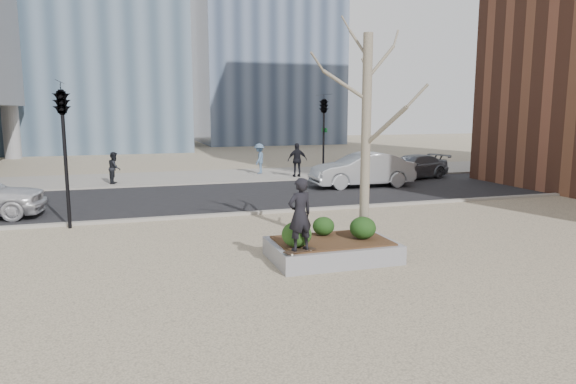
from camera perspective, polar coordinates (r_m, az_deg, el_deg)
name	(u,v)px	position (r m, az deg, el deg)	size (l,w,h in m)	color
ground	(293,263)	(12.48, 0.58, -7.85)	(120.00, 120.00, 0.00)	tan
street	(220,197)	(21.97, -7.55, -0.53)	(60.00, 8.00, 0.02)	black
far_sidewalk	(198,177)	(28.82, -9.99, 1.67)	(60.00, 6.00, 0.02)	gray
planter	(332,250)	(12.75, 4.89, -6.46)	(3.00, 2.00, 0.45)	gray
planter_mulch	(332,241)	(12.69, 4.90, -5.40)	(2.70, 1.70, 0.04)	#382314
sycamore_tree	(367,104)	(12.98, 8.73, 9.66)	(2.80, 2.80, 6.60)	gray
shrub_left	(297,234)	(11.93, 0.97, -4.72)	(0.70, 0.70, 0.60)	#1B3A12
shrub_middle	(324,226)	(13.07, 3.97, -3.80)	(0.56, 0.56, 0.47)	#1A3711
shrub_right	(363,228)	(12.80, 8.31, -3.96)	(0.65, 0.65, 0.55)	#133811
skateboard	(300,252)	(11.60, 1.32, -6.65)	(0.78, 0.20, 0.07)	black
skateboarder	(300,214)	(11.40, 1.33, -2.49)	(0.60, 0.39, 1.64)	black
car_silver	(362,170)	(24.82, 8.22, 2.46)	(1.72, 4.93, 1.62)	#9FA2A7
car_third	(412,167)	(28.37, 13.64, 2.74)	(1.77, 4.36, 1.27)	#565A62
pedestrian_a	(115,168)	(27.03, -18.71, 2.57)	(0.77, 0.60, 1.58)	black
pedestrian_b	(259,159)	(29.78, -3.21, 3.73)	(1.12, 0.65, 1.74)	#46617F
pedestrian_c	(297,160)	(28.26, 1.04, 3.58)	(1.09, 0.45, 1.85)	black
traffic_light_near	(65,156)	(17.10, -23.51, 3.67)	(0.60, 2.48, 4.50)	black
traffic_light_far	(324,137)	(27.92, 3.98, 6.16)	(0.60, 2.48, 4.50)	black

